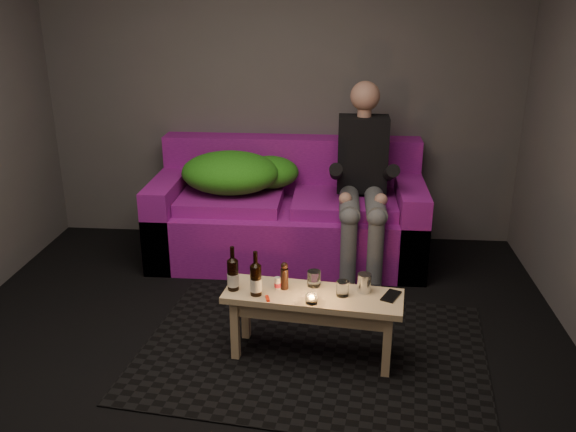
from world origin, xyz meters
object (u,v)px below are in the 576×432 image
Objects in this scene: sofa at (288,216)px; coffee_table at (313,305)px; beer_bottle_a at (233,274)px; person at (363,176)px; steel_cup at (364,283)px; beer_bottle_b at (256,279)px.

sofa is 1.54m from coffee_table.
person is at bearing 59.41° from beer_bottle_a.
sofa reaches higher than coffee_table.
beer_bottle_b is at bearing -171.57° from steel_cup.
beer_bottle_a is (-0.20, -1.50, 0.19)m from sofa.
person reaches higher than beer_bottle_a.
sofa is at bearing 82.43° from beer_bottle_a.
coffee_table is at bearing -103.21° from person.
beer_bottle_b is at bearing -20.69° from beer_bottle_a.
coffee_table is 0.33m from steel_cup.
coffee_table is 0.50m from beer_bottle_a.
beer_bottle_a reaches higher than beer_bottle_b.
beer_bottle_b is (0.14, -0.05, -0.00)m from beer_bottle_a.
person is 1.35× the size of coffee_table.
beer_bottle_b is at bearing -114.96° from person.
beer_bottle_b is 2.43× the size of steel_cup.
sofa is 1.57m from steel_cup.
person is 1.54m from beer_bottle_b.
sofa reaches higher than beer_bottle_a.
steel_cup reaches higher than coffee_table.
beer_bottle_a is 0.15m from beer_bottle_b.
beer_bottle_b is (-0.06, -1.56, 0.19)m from sofa.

